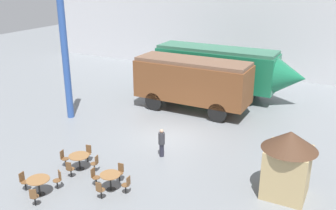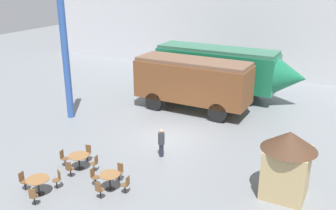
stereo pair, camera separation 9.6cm
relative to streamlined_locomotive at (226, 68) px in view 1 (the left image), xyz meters
name	(u,v)px [view 1 (the left image)]	position (x,y,z in m)	size (l,w,h in m)	color
ground_plane	(168,137)	(-0.40, -8.66, -2.26)	(80.00, 80.00, 0.00)	gray
backdrop_wall	(250,26)	(-0.40, 7.07, 2.24)	(44.00, 0.15, 9.00)	silver
streamlined_locomotive	(226,68)	(0.00, 0.00, 0.00)	(11.20, 2.63, 3.75)	#196B47
passenger_coach_wooden	(192,80)	(-1.05, -3.92, -0.07)	(7.83, 2.65, 3.62)	brown
cafe_table_near	(110,177)	(-0.06, -14.79, -1.63)	(0.92, 0.92, 0.78)	black
cafe_table_mid	(79,158)	(-2.51, -14.00, -1.64)	(1.00, 1.00, 0.75)	black
cafe_table_far	(38,182)	(-2.57, -16.57, -1.62)	(0.99, 0.99, 0.77)	black
cafe_chair_0	(127,184)	(0.77, -14.73, -1.75)	(0.36, 0.36, 0.87)	black
cafe_chair_1	(120,171)	(-0.12, -13.96, -1.75)	(0.36, 0.36, 0.87)	black
cafe_chair_2	(95,176)	(-0.89, -14.85, -1.75)	(0.36, 0.36, 0.87)	black
cafe_chair_3	(100,189)	(0.00, -15.62, -1.75)	(0.36, 0.36, 0.87)	black
cafe_chair_4	(88,152)	(-2.66, -13.14, -1.75)	(0.36, 0.38, 0.87)	black
cafe_chair_5	(64,157)	(-3.36, -14.16, -1.75)	(0.38, 0.36, 0.87)	black
cafe_chair_6	(70,168)	(-2.35, -14.86, -1.75)	(0.36, 0.38, 0.87)	black
cafe_chair_7	(95,162)	(-1.65, -13.84, -1.75)	(0.38, 0.36, 0.87)	black
cafe_chair_8	(24,180)	(-3.44, -16.61, -1.75)	(0.36, 0.36, 0.87)	black
cafe_chair_9	(34,196)	(-2.10, -17.29, -1.75)	(0.40, 0.40, 0.87)	black
cafe_chair_10	(58,179)	(-2.18, -15.79, -1.75)	(0.39, 0.40, 0.87)	black
visitor_person	(162,142)	(0.40, -10.92, -1.43)	(0.34, 0.34, 1.55)	#262633
ticket_kiosk	(288,160)	(6.85, -11.55, -0.59)	(2.34, 2.34, 3.00)	tan
support_pillar	(65,58)	(-7.65, -8.84, 1.74)	(0.44, 0.44, 8.00)	#2D519E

